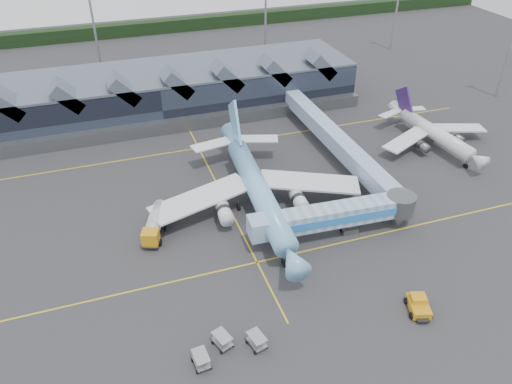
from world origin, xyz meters
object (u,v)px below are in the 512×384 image
object	(u,v)px
main_airliner	(256,186)
regional_jet	(432,132)
jet_bridge	(343,214)
fuel_truck	(155,222)
pushback_tug	(419,305)

from	to	relation	value
main_airliner	regional_jet	size ratio (longest dim) A/B	1.53
regional_jet	jet_bridge	size ratio (longest dim) A/B	1.01
regional_jet	jet_bridge	xyz separation A→B (m)	(-30.19, -19.95, 0.59)
jet_bridge	fuel_truck	xyz separation A→B (m)	(-27.11, 9.56, -1.69)
main_airliner	fuel_truck	bearing A→B (deg)	-171.13
jet_bridge	fuel_truck	world-z (taller)	jet_bridge
regional_jet	main_airliner	bearing A→B (deg)	-172.70
regional_jet	pushback_tug	xyz separation A→B (m)	(-28.21, -37.55, -2.06)
main_airliner	fuel_truck	xyz separation A→B (m)	(-16.96, -1.50, -2.07)
regional_jet	pushback_tug	bearing A→B (deg)	-132.05
regional_jet	jet_bridge	distance (m)	36.19
jet_bridge	fuel_truck	size ratio (longest dim) A/B	2.79
fuel_truck	pushback_tug	xyz separation A→B (m)	(29.09, -27.16, -0.96)
pushback_tug	main_airliner	bearing A→B (deg)	131.22
regional_jet	fuel_truck	world-z (taller)	regional_jet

